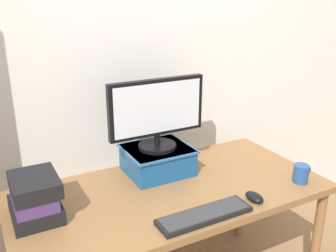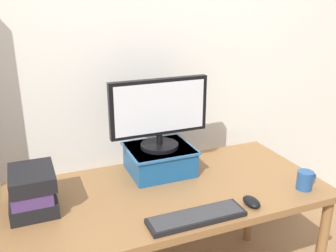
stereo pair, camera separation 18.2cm
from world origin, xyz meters
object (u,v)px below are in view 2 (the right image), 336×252
(desk, at_px, (169,201))
(computer_monitor, at_px, (159,112))
(computer_mouse, at_px, (251,202))
(keyboard, at_px, (196,217))
(book_stack, at_px, (32,191))
(coffee_mug, at_px, (305,180))
(riser_box, at_px, (160,159))

(desk, height_order, computer_monitor, computer_monitor)
(desk, relative_size, computer_mouse, 14.77)
(desk, bearing_deg, computer_monitor, 82.39)
(keyboard, relative_size, book_stack, 1.62)
(desk, height_order, coffee_mug, coffee_mug)
(riser_box, xyz_separation_m, computer_monitor, (-0.00, -0.00, 0.26))
(desk, xyz_separation_m, keyboard, (0.01, -0.29, 0.08))
(riser_box, bearing_deg, book_stack, -167.76)
(book_stack, relative_size, coffee_mug, 2.45)
(computer_monitor, bearing_deg, riser_box, 90.00)
(riser_box, height_order, computer_monitor, computer_monitor)
(keyboard, bearing_deg, desk, 91.51)
(computer_monitor, distance_m, book_stack, 0.71)
(computer_mouse, bearing_deg, computer_monitor, 118.90)
(computer_monitor, relative_size, book_stack, 1.97)
(computer_monitor, bearing_deg, book_stack, -167.89)
(computer_mouse, height_order, book_stack, book_stack)
(riser_box, height_order, keyboard, riser_box)
(book_stack, bearing_deg, coffee_mug, -13.74)
(desk, distance_m, coffee_mug, 0.68)
(riser_box, bearing_deg, keyboard, -92.22)
(desk, xyz_separation_m, riser_box, (0.03, 0.20, 0.14))
(computer_monitor, xyz_separation_m, computer_mouse, (0.26, -0.48, -0.32))
(desk, bearing_deg, coffee_mug, -21.66)
(keyboard, xyz_separation_m, computer_mouse, (0.28, 0.01, 0.01))
(desk, relative_size, coffee_mug, 14.24)
(desk, relative_size, computer_monitor, 2.96)
(keyboard, distance_m, book_stack, 0.72)
(riser_box, distance_m, keyboard, 0.49)
(computer_mouse, bearing_deg, keyboard, -178.13)
(keyboard, height_order, book_stack, book_stack)
(computer_monitor, height_order, keyboard, computer_monitor)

